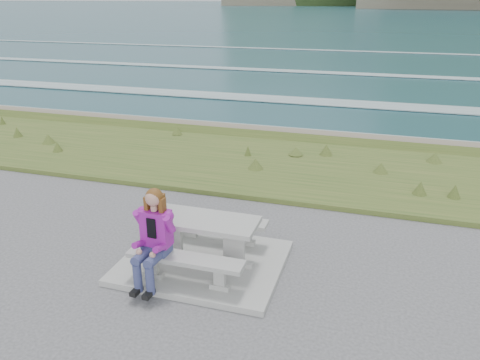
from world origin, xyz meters
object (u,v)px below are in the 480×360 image
object	(u,v)px
picnic_table	(202,228)
bench_seaward	(217,222)
seated_woman	(152,251)
bench_landward	(185,263)

from	to	relation	value
picnic_table	bench_seaward	xyz separation A→B (m)	(0.00, 0.70, -0.23)
bench_seaward	seated_woman	distance (m)	1.62
bench_landward	bench_seaward	size ratio (longest dim) A/B	1.00
bench_seaward	bench_landward	bearing A→B (deg)	-90.00
bench_landward	bench_seaward	distance (m)	1.40
bench_seaward	picnic_table	bearing A→B (deg)	-90.00
picnic_table	seated_woman	xyz separation A→B (m)	(-0.46, -0.84, -0.04)
seated_woman	bench_landward	bearing A→B (deg)	20.65
picnic_table	bench_seaward	bearing A→B (deg)	90.00
picnic_table	bench_landward	distance (m)	0.74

